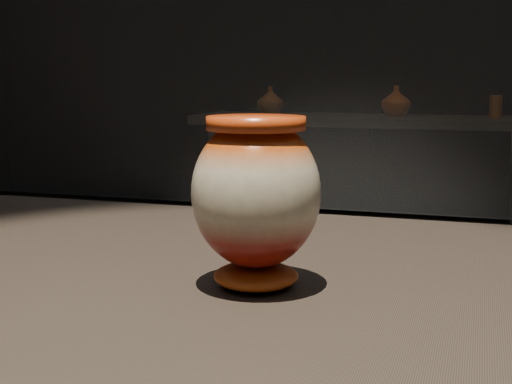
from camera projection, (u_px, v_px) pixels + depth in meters
main_vase at (256, 195)px, 0.77m from camera, size 0.17×0.17×0.19m
back_shelf at (365, 161)px, 4.18m from camera, size 2.00×0.60×0.90m
back_vase_left at (270, 101)px, 4.28m from camera, size 0.22×0.22×0.17m
back_vase_mid at (396, 101)px, 4.12m from camera, size 0.21×0.21×0.17m
back_vase_right at (496, 107)px, 3.90m from camera, size 0.07×0.07×0.12m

